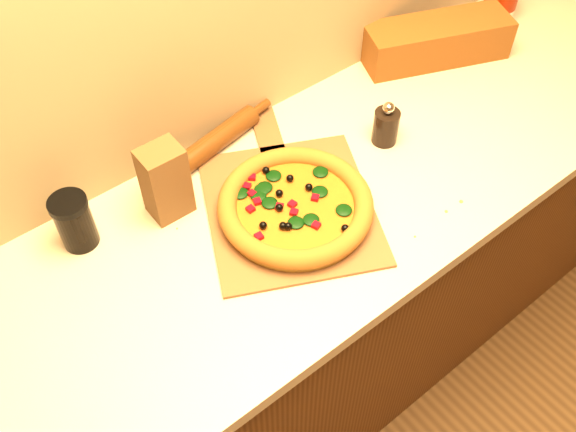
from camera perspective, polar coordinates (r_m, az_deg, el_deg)
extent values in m
cube|color=#4B2710|center=(1.89, -0.61, -9.25)|extent=(2.80, 0.65, 0.86)
cube|color=beige|center=(1.52, -0.75, -0.55)|extent=(2.84, 0.68, 0.04)
cube|color=brown|center=(1.52, 0.18, 0.66)|extent=(0.54, 0.56, 0.01)
cube|color=brown|center=(1.71, -1.89, 7.61)|extent=(0.13, 0.18, 0.01)
cylinder|color=#B17C2C|center=(1.50, 0.66, 0.53)|extent=(0.34, 0.34, 0.02)
cylinder|color=orange|center=(1.49, 0.66, 0.85)|extent=(0.29, 0.29, 0.01)
torus|color=brown|center=(1.48, 0.67, 1.04)|extent=(0.36, 0.36, 0.05)
ellipsoid|color=black|center=(1.52, 1.48, 2.74)|extent=(0.04, 0.04, 0.01)
sphere|color=black|center=(1.45, -0.12, -0.10)|extent=(0.02, 0.02, 0.02)
cube|color=maroon|center=(1.46, 2.64, 0.24)|extent=(0.02, 0.02, 0.01)
cylinder|color=black|center=(1.67, 8.68, 7.83)|extent=(0.07, 0.07, 0.09)
sphere|color=silver|center=(1.63, 8.93, 9.45)|extent=(0.03, 0.03, 0.03)
cylinder|color=#522E0E|center=(1.65, -6.50, 6.61)|extent=(0.28, 0.11, 0.06)
cylinder|color=#522E0E|center=(1.74, -2.51, 9.55)|extent=(0.07, 0.03, 0.02)
cylinder|color=#522E0E|center=(1.58, -10.84, 3.34)|extent=(0.07, 0.03, 0.02)
cube|color=brown|center=(1.98, 13.04, 14.96)|extent=(0.45, 0.29, 0.12)
cube|color=brown|center=(1.48, -10.86, 3.01)|extent=(0.10, 0.08, 0.19)
cylinder|color=black|center=(1.49, -18.37, -0.68)|extent=(0.08, 0.08, 0.12)
cylinder|color=black|center=(1.44, -19.03, 1.04)|extent=(0.08, 0.08, 0.02)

